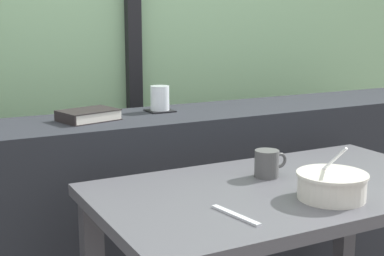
# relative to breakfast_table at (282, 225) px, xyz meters

# --- Properties ---
(window_divider_post) EXTENTS (0.07, 0.05, 2.60)m
(window_divider_post) POSITION_rel_breakfast_table_xyz_m (0.04, 1.28, 0.69)
(window_divider_post) COLOR black
(window_divider_post) RESTS_ON ground
(dark_console_ledge) EXTENTS (2.80, 0.39, 0.85)m
(dark_console_ledge) POSITION_rel_breakfast_table_xyz_m (-0.04, 0.63, -0.18)
(dark_console_ledge) COLOR #23262B
(dark_console_ledge) RESTS_ON ground
(breakfast_table) EXTENTS (1.12, 0.62, 0.73)m
(breakfast_table) POSITION_rel_breakfast_table_xyz_m (0.00, 0.00, 0.00)
(breakfast_table) COLOR #414145
(breakfast_table) RESTS_ON ground
(coaster_square) EXTENTS (0.10, 0.10, 0.00)m
(coaster_square) POSITION_rel_breakfast_table_xyz_m (-0.08, 0.69, 0.25)
(coaster_square) COLOR black
(coaster_square) RESTS_ON dark_console_ledge
(juice_glass) EXTENTS (0.07, 0.07, 0.10)m
(juice_glass) POSITION_rel_breakfast_table_xyz_m (-0.08, 0.69, 0.30)
(juice_glass) COLOR white
(juice_glass) RESTS_ON coaster_square
(closed_book) EXTENTS (0.23, 0.19, 0.04)m
(closed_book) POSITION_rel_breakfast_table_xyz_m (-0.39, 0.64, 0.27)
(closed_book) COLOR black
(closed_book) RESTS_ON dark_console_ledge
(soup_bowl) EXTENTS (0.19, 0.19, 0.15)m
(soup_bowl) POSITION_rel_breakfast_table_xyz_m (0.04, -0.16, 0.16)
(soup_bowl) COLOR beige
(soup_bowl) RESTS_ON breakfast_table
(fork_utensil) EXTENTS (0.04, 0.17, 0.01)m
(fork_utensil) POSITION_rel_breakfast_table_xyz_m (-0.26, -0.15, 0.13)
(fork_utensil) COLOR silver
(fork_utensil) RESTS_ON breakfast_table
(ceramic_mug) EXTENTS (0.11, 0.08, 0.08)m
(ceramic_mug) POSITION_rel_breakfast_table_xyz_m (0.01, 0.10, 0.17)
(ceramic_mug) COLOR #4C4C4C
(ceramic_mug) RESTS_ON breakfast_table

